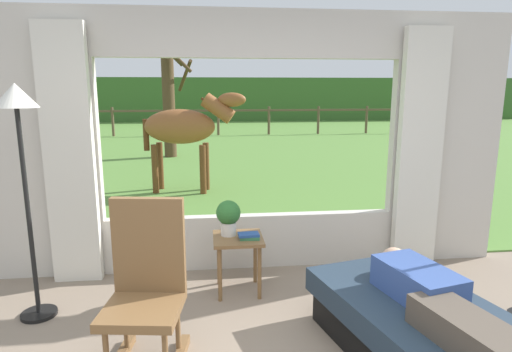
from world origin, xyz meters
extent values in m
cube|color=beige|center=(-2.02, 2.26, 1.27)|extent=(1.15, 0.12, 2.55)
cube|color=beige|center=(2.02, 2.26, 1.27)|extent=(1.15, 0.12, 2.55)
cube|color=beige|center=(0.00, 2.26, 0.28)|extent=(2.90, 0.12, 0.55)
cube|color=beige|center=(0.00, 2.26, 2.33)|extent=(2.90, 0.12, 0.45)
cube|color=silver|center=(-1.69, 2.12, 1.20)|extent=(0.44, 0.10, 2.40)
cube|color=silver|center=(1.69, 2.12, 1.20)|extent=(0.44, 0.10, 2.40)
cube|color=#568438|center=(0.00, 13.16, 0.01)|extent=(36.00, 21.68, 0.02)
cube|color=#39622A|center=(0.00, 23.00, 1.20)|extent=(36.00, 2.00, 2.40)
cube|color=black|center=(0.97, 0.48, 0.12)|extent=(1.17, 1.72, 0.24)
cube|color=#233342|center=(0.97, 0.48, 0.33)|extent=(1.28, 1.86, 0.18)
cube|color=#334C8C|center=(0.97, 0.62, 0.53)|extent=(0.47, 0.66, 0.22)
cube|color=#4C4238|center=(0.97, 0.04, 0.51)|extent=(0.43, 0.73, 0.18)
sphere|color=tan|center=(0.97, 1.00, 0.53)|extent=(0.20, 0.20, 0.20)
cube|color=brown|center=(-0.86, 0.62, 0.44)|extent=(0.54, 0.54, 0.06)
cube|color=brown|center=(-0.83, 0.83, 0.78)|extent=(0.48, 0.13, 0.68)
cylinder|color=brown|center=(-1.01, 0.82, 0.24)|extent=(0.04, 0.04, 0.38)
cylinder|color=brown|center=(-0.66, 0.77, 0.24)|extent=(0.04, 0.04, 0.38)
cube|color=brown|center=(-0.17, 1.70, 0.51)|extent=(0.44, 0.44, 0.03)
cylinder|color=brown|center=(-0.34, 1.53, 0.24)|extent=(0.04, 0.04, 0.49)
cylinder|color=brown|center=(0.00, 1.53, 0.24)|extent=(0.04, 0.04, 0.49)
cylinder|color=brown|center=(-0.34, 1.87, 0.24)|extent=(0.04, 0.04, 0.49)
cylinder|color=brown|center=(0.00, 1.87, 0.24)|extent=(0.04, 0.04, 0.49)
cylinder|color=silver|center=(-0.25, 1.76, 0.58)|extent=(0.14, 0.14, 0.12)
sphere|color=#2D6B2D|center=(-0.25, 1.76, 0.73)|extent=(0.22, 0.22, 0.22)
cube|color=#337247|center=(-0.07, 1.65, 0.53)|extent=(0.18, 0.15, 0.03)
cube|color=#23478C|center=(-0.08, 1.63, 0.56)|extent=(0.19, 0.13, 0.02)
cylinder|color=black|center=(-1.82, 1.44, 0.01)|extent=(0.28, 0.28, 0.03)
cylinder|color=black|center=(-1.82, 1.44, 0.84)|extent=(0.04, 0.04, 1.68)
cone|color=white|center=(-1.82, 1.44, 1.77)|extent=(0.32, 0.32, 0.18)
ellipsoid|color=brown|center=(-0.90, 5.63, 1.17)|extent=(1.32, 0.77, 0.60)
cylinder|color=brown|center=(-0.23, 5.51, 1.48)|extent=(0.64, 0.36, 0.53)
ellipsoid|color=brown|center=(0.00, 5.47, 1.63)|extent=(0.51, 0.28, 0.24)
cube|color=#593319|center=(-0.31, 5.53, 1.51)|extent=(0.44, 0.15, 0.32)
cylinder|color=#593319|center=(-1.49, 5.74, 1.02)|extent=(0.12, 0.12, 0.55)
cylinder|color=#593319|center=(-0.46, 5.72, 0.45)|extent=(0.11, 0.11, 0.85)
cylinder|color=#593319|center=(-0.52, 5.40, 0.45)|extent=(0.11, 0.11, 0.85)
cylinder|color=#593319|center=(-1.29, 5.86, 0.45)|extent=(0.11, 0.11, 0.85)
cylinder|color=#593319|center=(-1.34, 5.55, 0.45)|extent=(0.11, 0.11, 0.85)
cylinder|color=#4C3823|center=(-1.42, 9.69, 1.62)|extent=(0.32, 0.32, 3.20)
cylinder|color=#47331E|center=(-1.40, 9.31, 2.77)|extent=(0.84, 0.14, 0.83)
cylinder|color=#47331E|center=(-1.33, 9.17, 2.75)|extent=(1.14, 0.27, 1.12)
cylinder|color=#47331E|center=(-1.68, 9.35, 3.23)|extent=(0.70, 0.58, 1.01)
cylinder|color=#47331E|center=(-1.07, 9.55, 3.19)|extent=(0.44, 0.92, 0.62)
cylinder|color=#47331E|center=(-0.98, 9.84, 2.14)|extent=(0.46, 1.11, 0.80)
cylinder|color=brown|center=(-8.00, 15.02, 0.57)|extent=(0.10, 0.10, 1.10)
cylinder|color=brown|center=(-6.00, 15.02, 0.57)|extent=(0.10, 0.10, 1.10)
cylinder|color=brown|center=(-4.00, 15.02, 0.57)|extent=(0.10, 0.10, 1.10)
cylinder|color=brown|center=(-2.00, 15.02, 0.57)|extent=(0.10, 0.10, 1.10)
cylinder|color=brown|center=(0.00, 15.02, 0.57)|extent=(0.10, 0.10, 1.10)
cylinder|color=brown|center=(2.00, 15.02, 0.57)|extent=(0.10, 0.10, 1.10)
cylinder|color=brown|center=(4.00, 15.02, 0.57)|extent=(0.10, 0.10, 1.10)
cylinder|color=brown|center=(6.00, 15.02, 0.57)|extent=(0.10, 0.10, 1.10)
cylinder|color=brown|center=(8.00, 15.02, 0.57)|extent=(0.10, 0.10, 1.10)
cube|color=brown|center=(0.00, 15.02, 0.97)|extent=(16.00, 0.06, 0.08)
camera|label=1|loc=(-0.42, -1.96, 1.82)|focal=30.27mm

